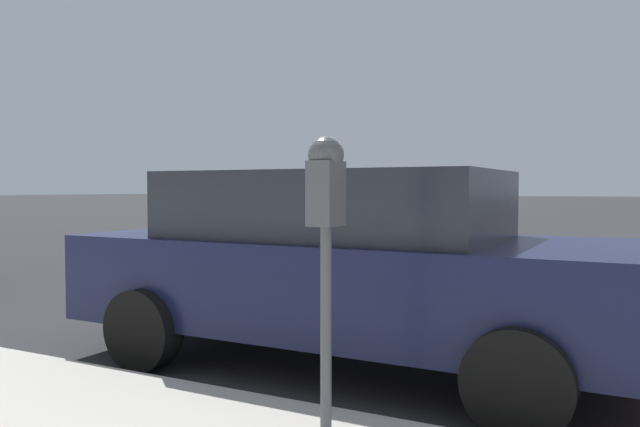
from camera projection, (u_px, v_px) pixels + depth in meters
The scene contains 3 objects.
ground_plane at pixel (361, 335), 6.01m from camera, with size 220.00×220.00×0.00m, color #2B2B2D.
parking_meter at pixel (326, 207), 3.26m from camera, with size 0.21×0.19×1.57m.
car_navy at pixel (352, 263), 5.01m from camera, with size 2.08×4.60×1.56m.
Camera 1 is at (-5.48, -2.39, 1.42)m, focal length 35.00 mm.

